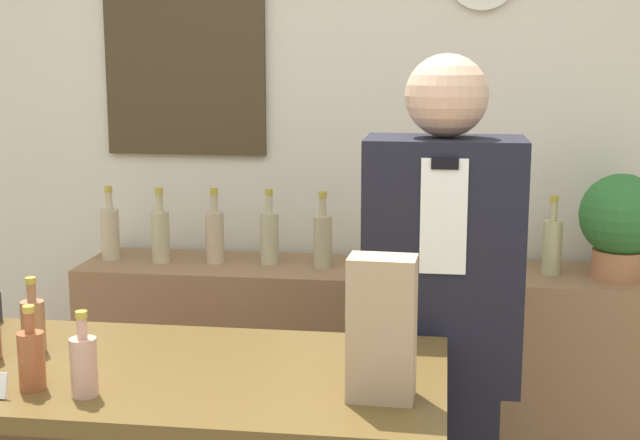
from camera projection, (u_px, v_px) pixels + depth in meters
back_wall at (327, 145)px, 3.40m from camera, size 5.20×0.09×2.70m
back_shelf at (385, 393)px, 3.27m from camera, size 2.22×0.40×0.94m
shopkeeper at (440, 361)px, 2.50m from camera, size 0.43×0.27×1.70m
potted_plant at (621, 221)px, 3.01m from camera, size 0.28×0.28×0.36m
paper_bag at (382, 328)px, 1.87m from camera, size 0.15×0.10×0.31m
counter_bottle_3 at (33, 324)px, 2.18m from camera, size 0.06×0.06×0.19m
counter_bottle_4 at (31, 358)px, 1.94m from camera, size 0.06×0.06×0.19m
counter_bottle_5 at (84, 364)px, 1.90m from camera, size 0.06×0.06×0.19m
shelf_bottle_0 at (110, 232)px, 3.31m from camera, size 0.07×0.07×0.28m
shelf_bottle_1 at (160, 234)px, 3.27m from camera, size 0.07×0.07×0.28m
shelf_bottle_2 at (215, 235)px, 3.26m from camera, size 0.07×0.07×0.28m
shelf_bottle_3 at (269, 236)px, 3.24m from camera, size 0.07×0.07×0.28m
shelf_bottle_4 at (323, 239)px, 3.19m from camera, size 0.07×0.07×0.28m
shelf_bottle_5 at (379, 240)px, 3.17m from camera, size 0.07×0.07×0.28m
shelf_bottle_6 at (436, 241)px, 3.15m from camera, size 0.07×0.07×0.28m
shelf_bottle_7 at (493, 243)px, 3.11m from camera, size 0.07×0.07×0.28m
shelf_bottle_8 at (552, 245)px, 3.09m from camera, size 0.07×0.07×0.28m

